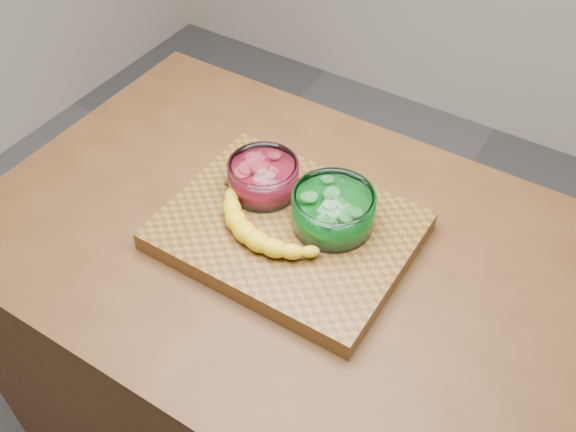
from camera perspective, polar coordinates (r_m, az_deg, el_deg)
The scene contains 5 objects.
counter at distance 1.58m, azimuth -0.00°, elevation -12.99°, with size 1.20×0.80×0.90m, color #503018.
cutting_board at distance 1.20m, azimuth -0.00°, elevation -1.33°, with size 0.45×0.35×0.04m, color brown.
bowl_red at distance 1.23m, azimuth -2.19°, elevation 3.49°, with size 0.14×0.14×0.06m.
bowl_green at distance 1.17m, azimuth 4.02°, elevation 0.54°, with size 0.15×0.15×0.07m.
banana at distance 1.17m, azimuth -1.85°, elevation -0.47°, with size 0.27×0.16×0.04m, color gold, non-canonical shape.
Camera 1 is at (0.44, -0.69, 1.80)m, focal length 40.00 mm.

